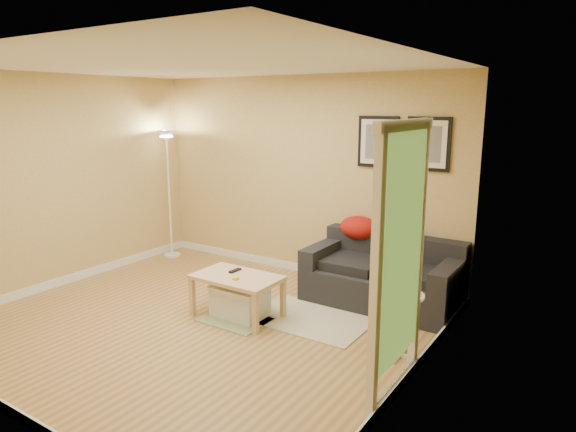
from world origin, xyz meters
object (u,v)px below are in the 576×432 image
object	(u,v)px
book_stack	(403,290)
side_table	(401,325)
sofa	(382,272)
coffee_table	(237,296)
storage_bin	(240,301)
floor_lamp	(169,198)

from	to	relation	value
book_stack	side_table	bearing A→B (deg)	-100.09
sofa	coffee_table	size ratio (longest dim) A/B	1.85
storage_bin	floor_lamp	world-z (taller)	floor_lamp
sofa	floor_lamp	xyz separation A→B (m)	(-3.38, 0.03, 0.51)
sofa	side_table	xyz separation A→B (m)	(0.64, -1.08, -0.08)
sofa	book_stack	bearing A→B (deg)	-59.22
coffee_table	book_stack	size ratio (longest dim) A/B	3.71
storage_bin	side_table	bearing A→B (deg)	3.03
sofa	side_table	world-z (taller)	sofa
sofa	floor_lamp	size ratio (longest dim) A/B	0.90
coffee_table	floor_lamp	distance (m)	2.63
storage_bin	side_table	size ratio (longest dim) A/B	0.95
coffee_table	storage_bin	bearing A→B (deg)	39.60
sofa	storage_bin	size ratio (longest dim) A/B	3.01
side_table	floor_lamp	xyz separation A→B (m)	(-4.02, 1.11, 0.59)
coffee_table	side_table	size ratio (longest dim) A/B	1.54
storage_bin	book_stack	size ratio (longest dim) A/B	2.29
storage_bin	book_stack	xyz separation A→B (m)	(1.76, 0.10, 0.46)
side_table	floor_lamp	distance (m)	4.21
coffee_table	book_stack	world-z (taller)	book_stack
sofa	book_stack	size ratio (longest dim) A/B	6.88
side_table	book_stack	xyz separation A→B (m)	(0.00, 0.00, 0.34)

